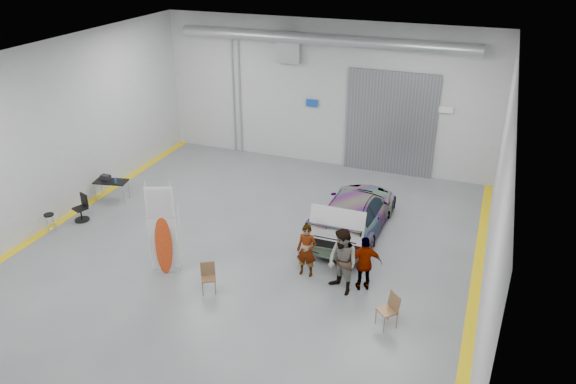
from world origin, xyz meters
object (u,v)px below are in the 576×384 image
(person_b, at_px, (342,262))
(folding_chair_near, at_px, (209,283))
(person_c, at_px, (365,264))
(surfboard_display, at_px, (160,237))
(work_table, at_px, (109,181))
(folding_chair_far, at_px, (387,316))
(shop_stool, at_px, (50,223))
(sedan_car, at_px, (355,212))
(office_chair, at_px, (82,209))
(person_a, at_px, (307,250))

(person_b, height_order, folding_chair_near, person_b)
(person_c, xyz_separation_m, surfboard_display, (-5.73, -1.24, 0.36))
(work_table, bearing_deg, folding_chair_far, -18.13)
(person_c, xyz_separation_m, shop_stool, (-10.49, -0.55, -0.49))
(sedan_car, bearing_deg, office_chair, 17.46)
(sedan_car, height_order, work_table, sedan_car)
(work_table, xyz_separation_m, office_chair, (0.07, -1.71, -0.34))
(sedan_car, bearing_deg, person_b, 100.54)
(surfboard_display, bearing_deg, folding_chair_far, -22.52)
(shop_stool, relative_size, office_chair, 0.72)
(sedan_car, xyz_separation_m, person_a, (-0.64, -3.00, 0.10))
(sedan_car, relative_size, folding_chair_near, 5.78)
(person_a, bearing_deg, sedan_car, 76.97)
(person_b, bearing_deg, work_table, -163.08)
(sedan_car, distance_m, folding_chair_far, 4.95)
(person_c, height_order, folding_chair_far, person_c)
(folding_chair_far, relative_size, work_table, 0.72)
(surfboard_display, relative_size, shop_stool, 4.32)
(work_table, bearing_deg, shop_stool, -96.70)
(person_b, xyz_separation_m, surfboard_display, (-5.18, -0.89, 0.21))
(folding_chair_near, relative_size, shop_stool, 1.26)
(surfboard_display, bearing_deg, office_chair, 136.57)
(person_b, height_order, office_chair, person_b)
(surfboard_display, xyz_separation_m, shop_stool, (-4.76, 0.69, -0.84))
(person_c, xyz_separation_m, folding_chair_near, (-3.99, -1.66, -0.56))
(folding_chair_near, distance_m, work_table, 7.31)
(sedan_car, distance_m, work_table, 9.11)
(shop_stool, bearing_deg, work_table, 83.30)
(folding_chair_far, bearing_deg, person_a, -164.53)
(person_b, height_order, shop_stool, person_b)
(sedan_car, distance_m, office_chair, 9.36)
(sedan_car, relative_size, surfboard_display, 1.68)
(folding_chair_near, bearing_deg, folding_chair_far, -26.95)
(person_c, distance_m, shop_stool, 10.51)
(surfboard_display, xyz_separation_m, work_table, (-4.43, 3.49, -0.43))
(office_chair, bearing_deg, person_c, 17.73)
(person_c, height_order, office_chair, person_c)
(person_a, xyz_separation_m, surfboard_display, (-4.00, -1.34, 0.37))
(folding_chair_near, xyz_separation_m, shop_stool, (-6.49, 1.11, 0.07))
(person_c, bearing_deg, folding_chair_near, -3.79)
(person_b, xyz_separation_m, folding_chair_far, (1.48, -1.04, -0.68))
(person_c, relative_size, shop_stool, 2.44)
(person_b, bearing_deg, shop_stool, -146.84)
(person_a, xyz_separation_m, person_c, (1.73, -0.10, 0.01))
(person_c, bearing_deg, folding_chair_far, 97.54)
(surfboard_display, height_order, work_table, surfboard_display)
(person_b, distance_m, person_c, 0.67)
(person_b, bearing_deg, folding_chair_far, -2.95)
(sedan_car, height_order, shop_stool, sedan_car)
(person_a, bearing_deg, person_b, -21.97)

